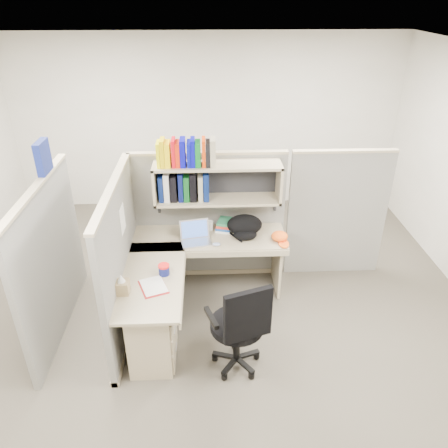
{
  "coord_description": "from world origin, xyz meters",
  "views": [
    {
      "loc": [
        -0.01,
        -3.73,
        3.25
      ],
      "look_at": [
        0.15,
        0.25,
        1.07
      ],
      "focal_mm": 35.0,
      "sensor_mm": 36.0,
      "label": 1
    }
  ],
  "objects_px": {
    "snack_canister": "(164,270)",
    "desk": "(170,306)",
    "task_chair": "(239,339)",
    "backpack": "(245,227)",
    "laptop": "(196,234)"
  },
  "relations": [
    {
      "from": "backpack",
      "to": "desk",
      "type": "bearing_deg",
      "value": -147.51
    },
    {
      "from": "snack_canister",
      "to": "task_chair",
      "type": "distance_m",
      "value": 0.99
    },
    {
      "from": "snack_canister",
      "to": "desk",
      "type": "bearing_deg",
      "value": -69.72
    },
    {
      "from": "desk",
      "to": "task_chair",
      "type": "relative_size",
      "value": 1.66
    },
    {
      "from": "laptop",
      "to": "backpack",
      "type": "xyz_separation_m",
      "value": [
        0.55,
        0.13,
        0.0
      ]
    },
    {
      "from": "laptop",
      "to": "desk",
      "type": "bearing_deg",
      "value": -120.48
    },
    {
      "from": "snack_canister",
      "to": "task_chair",
      "type": "xyz_separation_m",
      "value": [
        0.71,
        -0.56,
        -0.42
      ]
    },
    {
      "from": "desk",
      "to": "backpack",
      "type": "relative_size",
      "value": 4.35
    },
    {
      "from": "desk",
      "to": "laptop",
      "type": "relative_size",
      "value": 5.3
    },
    {
      "from": "laptop",
      "to": "snack_canister",
      "type": "relative_size",
      "value": 2.92
    },
    {
      "from": "desk",
      "to": "snack_canister",
      "type": "height_order",
      "value": "snack_canister"
    },
    {
      "from": "laptop",
      "to": "task_chair",
      "type": "distance_m",
      "value": 1.31
    },
    {
      "from": "snack_canister",
      "to": "task_chair",
      "type": "bearing_deg",
      "value": -38.28
    },
    {
      "from": "backpack",
      "to": "snack_canister",
      "type": "distance_m",
      "value": 1.12
    },
    {
      "from": "backpack",
      "to": "task_chair",
      "type": "xyz_separation_m",
      "value": [
        -0.15,
        -1.28,
        -0.48
      ]
    }
  ]
}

